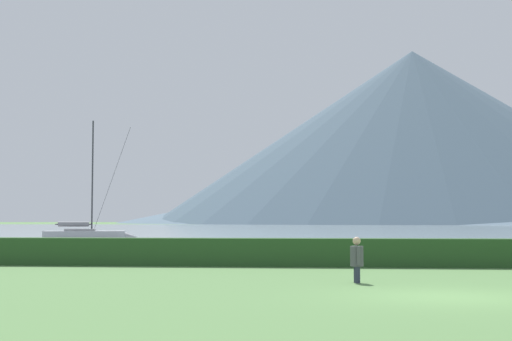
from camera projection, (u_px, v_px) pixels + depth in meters
ground_plane at (452, 297)px, 17.11m from camera, size 1000.00×1000.00×0.00m
harbor_water at (344, 228)px, 153.19m from camera, size 320.00×246.00×0.00m
hedge_line at (405, 253)px, 28.07m from camera, size 80.00×1.20×1.03m
sailboat_slip_0 at (86, 236)px, 55.68m from camera, size 6.78×3.23×8.95m
person_seated_viewer at (357, 258)px, 20.97m from camera, size 0.36×0.56×1.25m
distant_hill_west_ridge at (413, 137)px, 360.41m from camera, size 242.70×242.70×81.18m
distant_hill_central_peak at (449, 190)px, 407.27m from camera, size 349.39×349.39×35.10m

